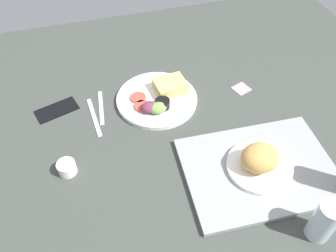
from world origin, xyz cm
name	(u,v)px	position (x,y,z in cm)	size (l,w,h in cm)	color
ground_plane	(171,129)	(0.00, 0.00, -1.50)	(190.00, 150.00, 3.00)	#383D38
serving_tray	(259,169)	(-20.41, 24.72, 0.80)	(45.00, 33.00, 1.60)	gray
bread_plate_near	(260,161)	(-19.66, 24.72, 5.15)	(19.62, 19.62, 9.19)	white
plate_with_salad	(159,98)	(0.83, -13.02, 1.69)	(29.00, 29.00, 5.40)	white
drinking_glass	(324,221)	(-26.18, 47.14, 6.67)	(6.32, 6.32, 13.34)	silver
espresso_cup	(67,168)	(35.19, 9.17, 2.00)	(5.60, 5.60, 4.00)	silver
fork	(101,107)	(21.49, -15.43, 0.25)	(17.00, 1.40, 0.50)	#B7B7BC
knife	(94,117)	(24.49, -11.43, 0.25)	(19.00, 1.40, 0.50)	#B7B7BC
cell_phone	(57,109)	(36.69, -18.50, 0.40)	(14.40, 7.20, 0.80)	black
sticky_note	(242,89)	(-30.76, -11.15, 0.06)	(5.60, 5.60, 0.12)	pink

